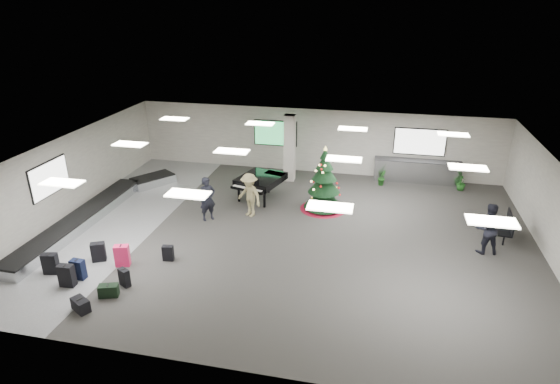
% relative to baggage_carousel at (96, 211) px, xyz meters
% --- Properties ---
extents(ground, '(18.00, 18.00, 0.00)m').
position_rel_baggage_carousel_xyz_m(ground, '(7.84, 0.08, -0.21)').
color(ground, '#312F2D').
rests_on(ground, ground).
extents(room_envelope, '(18.02, 14.02, 3.21)m').
position_rel_baggage_carousel_xyz_m(room_envelope, '(7.46, 0.75, 2.12)').
color(room_envelope, '#A8A299').
rests_on(room_envelope, ground).
extents(baggage_carousel, '(2.28, 9.71, 0.43)m').
position_rel_baggage_carousel_xyz_m(baggage_carousel, '(0.00, 0.00, 0.00)').
color(baggage_carousel, silver).
rests_on(baggage_carousel, ground).
extents(service_counter, '(4.05, 0.65, 1.08)m').
position_rel_baggage_carousel_xyz_m(service_counter, '(12.84, 6.73, 0.33)').
color(service_counter, silver).
rests_on(service_counter, ground).
extents(suitcase_0, '(0.48, 0.29, 0.75)m').
position_rel_baggage_carousel_xyz_m(suitcase_0, '(1.95, -4.64, 0.15)').
color(suitcase_0, black).
rests_on(suitcase_0, ground).
extents(suitcase_1, '(0.42, 0.35, 0.59)m').
position_rel_baggage_carousel_xyz_m(suitcase_1, '(3.66, -4.25, 0.08)').
color(suitcase_1, black).
rests_on(suitcase_1, ground).
extents(pink_suitcase, '(0.53, 0.39, 0.75)m').
position_rel_baggage_carousel_xyz_m(pink_suitcase, '(2.99, -3.19, 0.15)').
color(pink_suitcase, '#FF215E').
rests_on(pink_suitcase, ground).
extents(suitcase_3, '(0.39, 0.25, 0.56)m').
position_rel_baggage_carousel_xyz_m(suitcase_3, '(4.32, -2.56, 0.06)').
color(suitcase_3, black).
rests_on(suitcase_3, ground).
extents(navy_suitcase, '(0.44, 0.27, 0.68)m').
position_rel_baggage_carousel_xyz_m(navy_suitcase, '(2.04, -4.20, 0.12)').
color(navy_suitcase, black).
rests_on(navy_suitcase, ground).
extents(suitcase_5, '(0.51, 0.35, 0.73)m').
position_rel_baggage_carousel_xyz_m(suitcase_5, '(1.00, -4.13, 0.14)').
color(suitcase_5, black).
rests_on(suitcase_5, ground).
extents(green_duffel, '(0.63, 0.45, 0.40)m').
position_rel_baggage_carousel_xyz_m(green_duffel, '(3.47, -4.85, -0.02)').
color(green_duffel, black).
rests_on(green_duffel, ground).
extents(suitcase_8, '(0.52, 0.44, 0.69)m').
position_rel_baggage_carousel_xyz_m(suitcase_8, '(2.06, -3.10, 0.12)').
color(suitcase_8, black).
rests_on(suitcase_8, ground).
extents(black_duffel, '(0.65, 0.55, 0.39)m').
position_rel_baggage_carousel_xyz_m(black_duffel, '(3.08, -5.65, -0.03)').
color(black_duffel, black).
rests_on(black_duffel, ground).
extents(christmas_tree, '(1.94, 1.94, 2.76)m').
position_rel_baggage_carousel_xyz_m(christmas_tree, '(8.89, 2.68, 0.73)').
color(christmas_tree, maroon).
rests_on(christmas_tree, ground).
extents(grand_piano, '(2.11, 2.46, 1.20)m').
position_rel_baggage_carousel_xyz_m(grand_piano, '(6.01, 3.13, 0.64)').
color(grand_piano, black).
rests_on(grand_piano, ground).
extents(bench, '(0.62, 1.52, 0.94)m').
position_rel_baggage_carousel_xyz_m(bench, '(15.76, 1.58, 0.32)').
color(bench, black).
rests_on(bench, ground).
extents(traveler_a, '(0.77, 0.76, 1.79)m').
position_rel_baggage_carousel_xyz_m(traveler_a, '(4.55, 0.69, 0.68)').
color(traveler_a, black).
rests_on(traveler_a, ground).
extents(traveler_b, '(1.35, 1.17, 1.81)m').
position_rel_baggage_carousel_xyz_m(traveler_b, '(6.06, 1.39, 0.69)').
color(traveler_b, '#978C5D').
rests_on(traveler_b, ground).
extents(traveler_bench, '(1.02, 0.86, 1.85)m').
position_rel_baggage_carousel_xyz_m(traveler_bench, '(14.83, 0.31, 0.71)').
color(traveler_bench, black).
rests_on(traveler_bench, ground).
extents(potted_plant_left, '(0.47, 0.51, 0.74)m').
position_rel_baggage_carousel_xyz_m(potted_plant_left, '(11.22, 5.95, 0.16)').
color(potted_plant_left, '#1B4215').
rests_on(potted_plant_left, ground).
extents(potted_plant_right, '(0.53, 0.53, 0.73)m').
position_rel_baggage_carousel_xyz_m(potted_plant_right, '(14.79, 6.09, 0.15)').
color(potted_plant_right, '#1B4215').
rests_on(potted_plant_right, ground).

